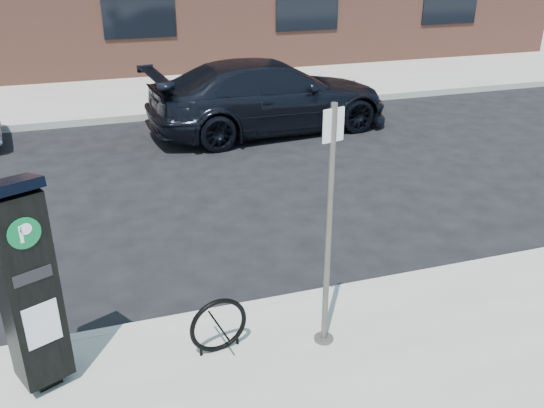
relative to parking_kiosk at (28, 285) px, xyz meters
name	(u,v)px	position (x,y,z in m)	size (l,w,h in m)	color
ground	(273,311)	(2.31, 0.61, -1.16)	(120.00, 120.00, 0.00)	black
sidewalk_far	(138,67)	(2.31, 14.61, -1.08)	(60.00, 12.00, 0.15)	gray
curb_near	(274,306)	(2.31, 0.59, -1.08)	(60.00, 0.12, 0.16)	#9E9B93
curb_far	(165,115)	(2.31, 8.63, -1.08)	(60.00, 0.12, 0.16)	#9E9B93
parking_kiosk	(28,285)	(0.00, 0.00, 0.00)	(0.57, 0.55, 1.96)	black
sign_pole	(328,233)	(2.56, -0.21, 0.17)	(0.21, 0.19, 2.37)	#4C4943
bike_rack	(219,326)	(1.56, -0.04, -0.73)	(0.57, 0.14, 0.57)	black
car_dark	(270,96)	(4.33, 7.01, -0.40)	(2.11, 5.18, 1.50)	black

